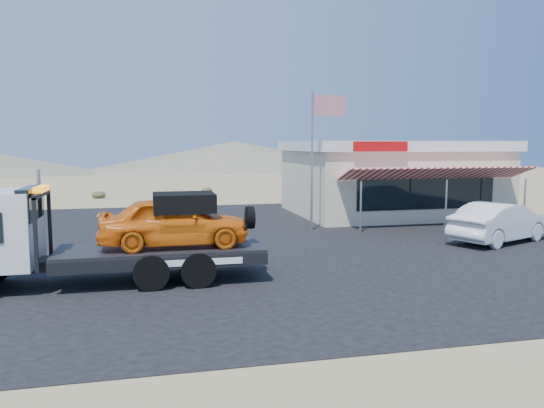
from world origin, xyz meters
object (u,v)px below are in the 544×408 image
object	(u,v)px
white_sedan	(500,222)
jerky_store	(389,177)
flagpole	(317,144)
tow_truck	(104,231)

from	to	relation	value
white_sedan	jerky_store	world-z (taller)	jerky_store
white_sedan	flagpole	bearing A→B (deg)	31.04
tow_truck	jerky_store	world-z (taller)	jerky_store
flagpole	jerky_store	bearing A→B (deg)	38.79
tow_truck	white_sedan	xyz separation A→B (m)	(14.30, 2.89, -0.65)
jerky_store	flagpole	world-z (taller)	flagpole
jerky_store	white_sedan	bearing A→B (deg)	-87.34
white_sedan	jerky_store	xyz separation A→B (m)	(-0.41, 8.85, 1.21)
white_sedan	flagpole	size ratio (longest dim) A/B	0.77
jerky_store	flagpole	size ratio (longest dim) A/B	1.73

